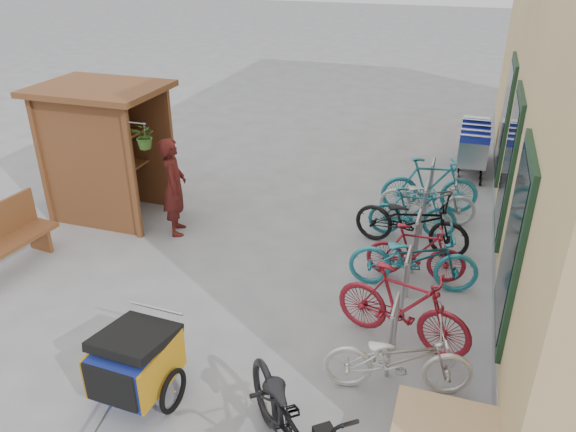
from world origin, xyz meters
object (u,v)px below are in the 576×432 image
(kiosk, at_px, (100,134))
(bench, at_px, (2,239))
(bike_2, at_px, (413,258))
(child_trailer, at_px, (135,361))
(bike_4, at_px, (411,221))
(bike_6, at_px, (427,198))
(bike_7, at_px, (430,185))
(bike_1, at_px, (403,307))
(person_kiosk, at_px, (174,187))
(bike_0, at_px, (398,359))
(cargo_bike, at_px, (291,432))
(shopping_carts, at_px, (474,141))
(bike_3, at_px, (416,252))
(bike_5, at_px, (413,212))

(kiosk, bearing_deg, bench, -100.56)
(bike_2, bearing_deg, child_trailer, 132.65)
(bike_4, bearing_deg, bench, 124.03)
(bench, relative_size, bike_6, 0.99)
(bench, height_order, bike_7, bike_7)
(bike_1, height_order, bike_7, bike_1)
(person_kiosk, bearing_deg, bike_0, -145.78)
(cargo_bike, distance_m, bike_7, 6.32)
(shopping_carts, height_order, bike_1, shopping_carts)
(child_trailer, bearing_deg, bike_4, 63.34)
(child_trailer, bearing_deg, bench, 155.51)
(cargo_bike, bearing_deg, shopping_carts, 42.61)
(cargo_bike, height_order, bike_6, cargo_bike)
(shopping_carts, bearing_deg, bike_3, -97.61)
(bike_5, bearing_deg, bike_0, 176.95)
(bike_3, bearing_deg, person_kiosk, 84.25)
(bike_3, distance_m, bike_4, 0.92)
(cargo_bike, height_order, bike_4, cargo_bike)
(bike_1, bearing_deg, cargo_bike, 177.73)
(shopping_carts, distance_m, bike_6, 3.01)
(cargo_bike, xyz_separation_m, bike_5, (0.49, 5.23, -0.11))
(shopping_carts, bearing_deg, cargo_bike, -98.74)
(bike_1, relative_size, bike_6, 1.05)
(person_kiosk, bearing_deg, cargo_bike, -163.76)
(bench, distance_m, bike_3, 6.27)
(bike_0, xyz_separation_m, bike_4, (-0.27, 3.33, 0.06))
(cargo_bike, height_order, bike_1, cargo_bike)
(bike_4, xyz_separation_m, bike_5, (-0.03, 0.44, -0.05))
(bike_4, relative_size, bike_7, 1.08)
(kiosk, distance_m, bike_2, 5.76)
(bike_5, xyz_separation_m, bike_7, (0.18, 1.06, 0.09))
(shopping_carts, distance_m, cargo_bike, 8.91)
(person_kiosk, relative_size, bike_3, 1.17)
(bike_0, xyz_separation_m, bike_5, (-0.29, 3.78, 0.01))
(person_kiosk, bearing_deg, bike_7, -85.31)
(cargo_bike, distance_m, bike_3, 3.96)
(shopping_carts, distance_m, bike_4, 4.10)
(shopping_carts, xyz_separation_m, cargo_bike, (-1.35, -8.80, -0.09))
(bike_2, height_order, bike_4, bike_4)
(child_trailer, distance_m, bike_2, 4.13)
(person_kiosk, height_order, bike_1, person_kiosk)
(bike_7, bearing_deg, bike_5, 157.88)
(bike_5, bearing_deg, bike_6, -22.91)
(kiosk, distance_m, bike_7, 6.00)
(bike_3, bearing_deg, child_trailer, 140.07)
(bike_2, relative_size, bike_3, 1.26)
(cargo_bike, xyz_separation_m, person_kiosk, (-3.41, 4.11, 0.30))
(bench, xyz_separation_m, bike_4, (5.84, 2.61, -0.03))
(bike_4, bearing_deg, bike_1, -165.54)
(person_kiosk, height_order, bike_0, person_kiosk)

